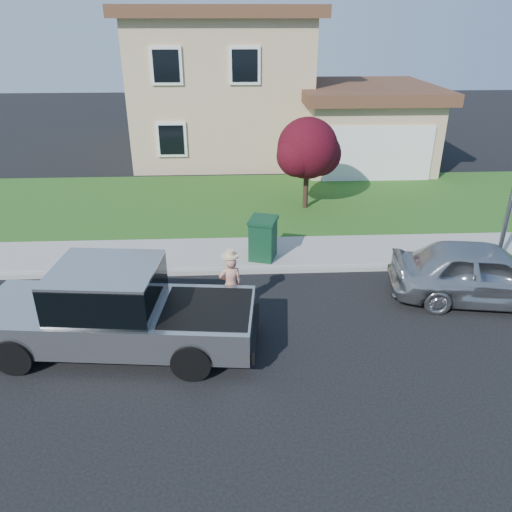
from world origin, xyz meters
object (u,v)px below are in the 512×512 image
Objects in this scene: sedan at (484,273)px; pickup_truck at (116,312)px; ornamental_tree at (308,151)px; trash_bin at (263,238)px; woman at (231,284)px.

pickup_truck is at bearing 109.45° from sedan.
sedan is at bearing -62.78° from ornamental_tree.
pickup_truck is at bearing -112.86° from trash_bin.
trash_bin is at bearing 55.90° from pickup_truck.
trash_bin is (3.30, 3.96, -0.14)m from pickup_truck.
pickup_truck is 1.34× the size of sedan.
pickup_truck is at bearing 20.48° from woman.
pickup_truck reaches higher than woman.
pickup_truck is 5.16m from trash_bin.
woman is 0.37× the size of sedan.
woman is 7.60m from ornamental_tree.
pickup_truck is 8.71m from sedan.
sedan is 7.62m from ornamental_tree.
sedan is at bearing -7.50° from trash_bin.
ornamental_tree reaches higher than pickup_truck.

